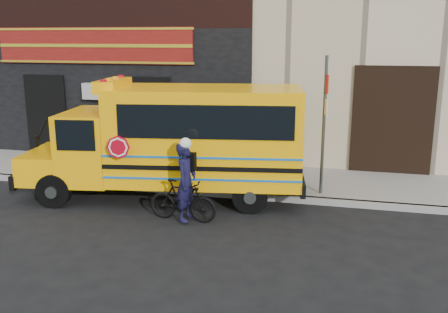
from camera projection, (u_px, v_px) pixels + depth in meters
ground at (199, 236)px, 10.04m from camera, size 120.00×120.00×0.00m
curb at (229, 194)px, 12.48m from camera, size 40.00×0.20×0.15m
sidewalk at (241, 178)px, 13.89m from camera, size 40.00×3.00×0.15m
school_bus at (179, 138)px, 12.11m from camera, size 7.15×3.16×2.92m
sign_pole at (324, 123)px, 11.91m from camera, size 0.12×0.30×3.49m
bicycle at (183, 200)px, 10.79m from camera, size 1.56×0.54×0.92m
cyclist at (186, 184)px, 10.63m from camera, size 0.46×0.65×1.70m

